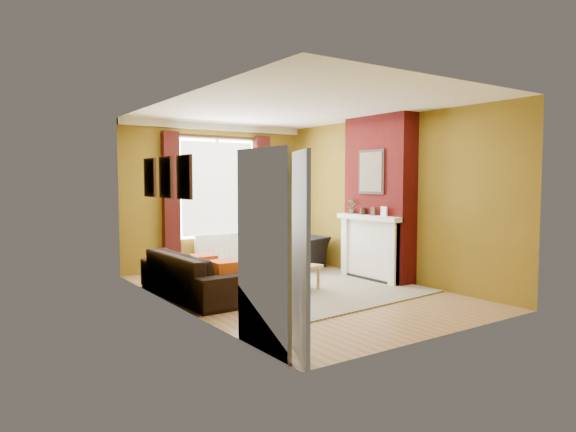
% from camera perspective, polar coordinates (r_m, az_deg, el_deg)
% --- Properties ---
extents(ground, '(5.50, 5.50, 0.00)m').
position_cam_1_polar(ground, '(7.99, 1.02, -8.36)').
color(ground, olive).
rests_on(ground, ground).
extents(room_walls, '(3.82, 5.54, 2.83)m').
position_cam_1_polar(room_walls, '(8.41, 3.49, 1.78)').
color(room_walls, brown).
rests_on(room_walls, ground).
extents(striped_rug, '(3.09, 4.08, 0.02)m').
position_cam_1_polar(striped_rug, '(8.56, 0.73, -7.45)').
color(striped_rug, '#316B87').
rests_on(striped_rug, ground).
extents(sofa, '(0.93, 2.26, 0.65)m').
position_cam_1_polar(sofa, '(7.73, -10.19, -6.38)').
color(sofa, black).
rests_on(sofa, ground).
extents(armchair, '(1.18, 1.11, 0.62)m').
position_cam_1_polar(armchair, '(9.91, 1.38, -4.13)').
color(armchair, black).
rests_on(armchair, ground).
extents(coffee_table, '(0.93, 1.34, 0.40)m').
position_cam_1_polar(coffee_table, '(8.12, -0.76, -5.55)').
color(coffee_table, tan).
rests_on(coffee_table, ground).
extents(wicker_stool, '(0.32, 0.32, 0.40)m').
position_cam_1_polar(wicker_stool, '(10.11, -3.07, -4.61)').
color(wicker_stool, olive).
rests_on(wicker_stool, ground).
extents(floor_lamp, '(0.32, 0.32, 1.72)m').
position_cam_1_polar(floor_lamp, '(10.66, 0.35, 2.10)').
color(floor_lamp, black).
rests_on(floor_lamp, ground).
extents(book_a, '(0.26, 0.30, 0.02)m').
position_cam_1_polar(book_a, '(7.82, 0.92, -5.52)').
color(book_a, '#999999').
rests_on(book_a, coffee_table).
extents(book_b, '(0.33, 0.37, 0.02)m').
position_cam_1_polar(book_b, '(8.39, -1.53, -4.87)').
color(book_b, '#999999').
rests_on(book_b, coffee_table).
extents(mug, '(0.13, 0.13, 0.08)m').
position_cam_1_polar(mug, '(8.12, 0.40, -4.95)').
color(mug, '#999999').
rests_on(mug, coffee_table).
extents(tv_remote, '(0.10, 0.18, 0.02)m').
position_cam_1_polar(tv_remote, '(8.18, -1.20, -5.10)').
color(tv_remote, '#242427').
rests_on(tv_remote, coffee_table).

